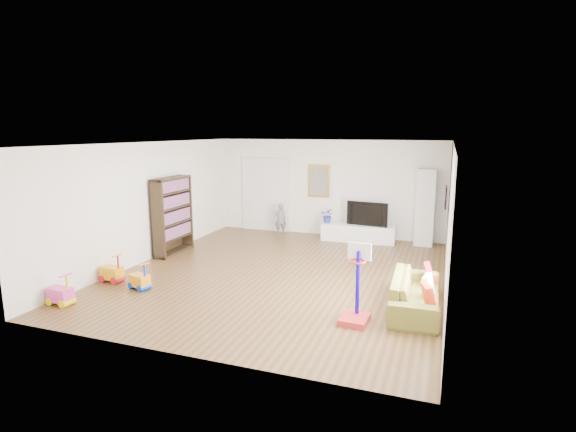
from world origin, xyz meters
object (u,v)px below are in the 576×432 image
(bookshelf, at_px, (173,216))
(basketball_hoop, at_px, (356,284))
(media_console, at_px, (358,233))
(sofa, at_px, (415,293))

(bookshelf, bearing_deg, basketball_hoop, -27.46)
(media_console, height_order, bookshelf, bookshelf)
(basketball_hoop, bearing_deg, media_console, 103.24)
(media_console, height_order, basketball_hoop, basketball_hoop)
(sofa, bearing_deg, bookshelf, 72.24)
(media_console, relative_size, sofa, 1.00)
(bookshelf, distance_m, sofa, 6.08)
(media_console, xyz_separation_m, bookshelf, (-4.02, -2.67, 0.70))
(media_console, height_order, sofa, sofa)
(sofa, bearing_deg, basketball_hoop, 133.43)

